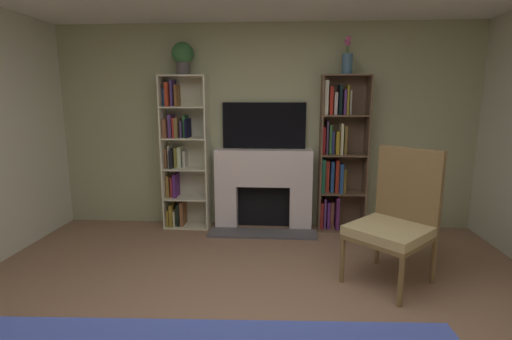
{
  "coord_description": "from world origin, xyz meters",
  "views": [
    {
      "loc": [
        0.21,
        -2.19,
        1.64
      ],
      "look_at": [
        0.0,
        1.04,
        1.02
      ],
      "focal_mm": 26.65,
      "sensor_mm": 36.0,
      "label": 1
    }
  ],
  "objects_px": {
    "vase_with_flowers": "(347,61)",
    "bookshelf_left": "(182,154)",
    "tv": "(264,125)",
    "fireplace": "(264,186)",
    "armchair": "(396,218)",
    "bookshelf_right": "(338,155)",
    "potted_plant": "(183,56)"
  },
  "relations": [
    {
      "from": "vase_with_flowers",
      "to": "bookshelf_left",
      "type": "bearing_deg",
      "value": 179.06
    },
    {
      "from": "tv",
      "to": "bookshelf_left",
      "type": "height_order",
      "value": "bookshelf_left"
    },
    {
      "from": "tv",
      "to": "bookshelf_left",
      "type": "xyz_separation_m",
      "value": [
        -1.04,
        -0.09,
        -0.36
      ]
    },
    {
      "from": "fireplace",
      "to": "bookshelf_left",
      "type": "distance_m",
      "value": 1.11
    },
    {
      "from": "bookshelf_left",
      "to": "vase_with_flowers",
      "type": "distance_m",
      "value": 2.3
    },
    {
      "from": "armchair",
      "to": "bookshelf_left",
      "type": "bearing_deg",
      "value": 149.38
    },
    {
      "from": "vase_with_flowers",
      "to": "bookshelf_right",
      "type": "bearing_deg",
      "value": 144.32
    },
    {
      "from": "potted_plant",
      "to": "bookshelf_right",
      "type": "bearing_deg",
      "value": 1.34
    },
    {
      "from": "bookshelf_left",
      "to": "bookshelf_right",
      "type": "height_order",
      "value": "same"
    },
    {
      "from": "bookshelf_left",
      "to": "bookshelf_right",
      "type": "distance_m",
      "value": 1.95
    },
    {
      "from": "fireplace",
      "to": "armchair",
      "type": "height_order",
      "value": "armchair"
    },
    {
      "from": "armchair",
      "to": "tv",
      "type": "bearing_deg",
      "value": 130.96
    },
    {
      "from": "fireplace",
      "to": "vase_with_flowers",
      "type": "relative_size",
      "value": 3.02
    },
    {
      "from": "fireplace",
      "to": "vase_with_flowers",
      "type": "height_order",
      "value": "vase_with_flowers"
    },
    {
      "from": "bookshelf_right",
      "to": "armchair",
      "type": "distance_m",
      "value": 1.45
    },
    {
      "from": "fireplace",
      "to": "tv",
      "type": "bearing_deg",
      "value": 90.0
    },
    {
      "from": "vase_with_flowers",
      "to": "armchair",
      "type": "bearing_deg",
      "value": -78.15
    },
    {
      "from": "bookshelf_right",
      "to": "vase_with_flowers",
      "type": "distance_m",
      "value": 1.11
    },
    {
      "from": "tv",
      "to": "potted_plant",
      "type": "distance_m",
      "value": 1.28
    },
    {
      "from": "fireplace",
      "to": "armchair",
      "type": "bearing_deg",
      "value": -46.95
    },
    {
      "from": "fireplace",
      "to": "armchair",
      "type": "relative_size",
      "value": 1.09
    },
    {
      "from": "bookshelf_right",
      "to": "potted_plant",
      "type": "height_order",
      "value": "potted_plant"
    },
    {
      "from": "tv",
      "to": "armchair",
      "type": "bearing_deg",
      "value": -49.04
    },
    {
      "from": "potted_plant",
      "to": "armchair",
      "type": "relative_size",
      "value": 0.32
    },
    {
      "from": "vase_with_flowers",
      "to": "armchair",
      "type": "relative_size",
      "value": 0.36
    },
    {
      "from": "bookshelf_right",
      "to": "vase_with_flowers",
      "type": "xyz_separation_m",
      "value": [
        0.06,
        -0.04,
        1.11
      ]
    },
    {
      "from": "fireplace",
      "to": "bookshelf_left",
      "type": "height_order",
      "value": "bookshelf_left"
    },
    {
      "from": "tv",
      "to": "bookshelf_left",
      "type": "bearing_deg",
      "value": -175.23
    },
    {
      "from": "potted_plant",
      "to": "tv",
      "type": "bearing_deg",
      "value": 7.03
    },
    {
      "from": "tv",
      "to": "fireplace",
      "type": "bearing_deg",
      "value": -90.0
    },
    {
      "from": "armchair",
      "to": "potted_plant",
      "type": "bearing_deg",
      "value": 149.3
    },
    {
      "from": "fireplace",
      "to": "vase_with_flowers",
      "type": "distance_m",
      "value": 1.8
    }
  ]
}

